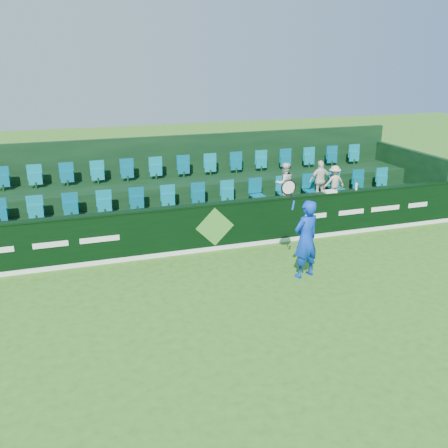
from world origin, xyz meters
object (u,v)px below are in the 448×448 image
object	(u,v)px
tennis_player	(306,239)
drinks_bottle	(356,186)
spectator_middle	(320,180)
spectator_right	(334,182)
spectator_left	(284,183)
towel	(330,191)

from	to	relation	value
tennis_player	drinks_bottle	xyz separation A→B (m)	(2.88, 2.40, 0.47)
tennis_player	spectator_middle	world-z (taller)	tennis_player
spectator_middle	spectator_right	world-z (taller)	spectator_middle
spectator_left	spectator_middle	xyz separation A→B (m)	(1.24, 0.00, -0.01)
spectator_middle	towel	bearing A→B (deg)	76.92
tennis_player	drinks_bottle	distance (m)	3.78
spectator_middle	spectator_right	size ratio (longest dim) A/B	1.18
tennis_player	spectator_middle	xyz separation A→B (m)	(2.29, 3.52, 0.44)
spectator_right	spectator_left	bearing A→B (deg)	2.73
towel	drinks_bottle	world-z (taller)	drinks_bottle
spectator_right	drinks_bottle	world-z (taller)	spectator_right
spectator_middle	spectator_right	xyz separation A→B (m)	(0.51, 0.00, -0.10)
drinks_bottle	towel	bearing A→B (deg)	180.00
spectator_middle	spectator_right	bearing A→B (deg)	-178.66
spectator_left	spectator_right	bearing A→B (deg)	175.46
towel	drinks_bottle	size ratio (longest dim) A/B	1.69
spectator_right	towel	world-z (taller)	spectator_right
spectator_right	drinks_bottle	size ratio (longest dim) A/B	4.93
spectator_left	towel	world-z (taller)	spectator_left
tennis_player	spectator_left	world-z (taller)	tennis_player
tennis_player	spectator_middle	bearing A→B (deg)	56.97
spectator_left	towel	xyz separation A→B (m)	(0.95, -1.12, -0.06)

